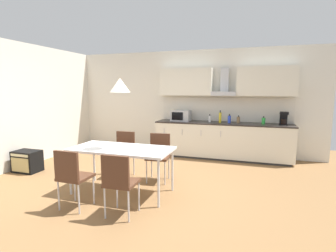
% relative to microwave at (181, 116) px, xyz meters
% --- Properties ---
extents(ground_plane, '(8.84, 8.65, 0.02)m').
position_rel_microwave_xyz_m(ground_plane, '(-0.04, -2.56, -1.04)').
color(ground_plane, brown).
extents(wall_back, '(7.07, 0.10, 2.69)m').
position_rel_microwave_xyz_m(wall_back, '(-0.04, 0.37, 0.32)').
color(wall_back, silver).
rests_on(wall_back, ground_plane).
extents(kitchen_counter, '(3.28, 0.67, 0.89)m').
position_rel_microwave_xyz_m(kitchen_counter, '(1.06, 0.00, -0.58)').
color(kitchen_counter, '#333333').
rests_on(kitchen_counter, ground_plane).
extents(backsplash_tile, '(3.26, 0.02, 0.60)m').
position_rel_microwave_xyz_m(backsplash_tile, '(1.06, 0.31, 0.16)').
color(backsplash_tile, silver).
rests_on(backsplash_tile, kitchen_counter).
extents(upper_wall_cabinets, '(3.26, 0.40, 0.68)m').
position_rel_microwave_xyz_m(upper_wall_cabinets, '(1.06, 0.16, 0.84)').
color(upper_wall_cabinets, silver).
extents(microwave, '(0.48, 0.35, 0.28)m').
position_rel_microwave_xyz_m(microwave, '(0.00, 0.00, 0.00)').
color(microwave, '#ADADB2').
rests_on(microwave, kitchen_counter).
extents(coffee_maker, '(0.18, 0.19, 0.30)m').
position_rel_microwave_xyz_m(coffee_maker, '(2.43, 0.03, 0.01)').
color(coffee_maker, black).
rests_on(coffee_maker, kitchen_counter).
extents(bottle_green, '(0.08, 0.08, 0.18)m').
position_rel_microwave_xyz_m(bottle_green, '(2.00, 0.01, -0.06)').
color(bottle_green, green).
rests_on(bottle_green, kitchen_counter).
extents(bottle_white, '(0.06, 0.06, 0.19)m').
position_rel_microwave_xyz_m(bottle_white, '(0.74, 0.03, -0.06)').
color(bottle_white, white).
rests_on(bottle_white, kitchen_counter).
extents(bottle_brown, '(0.07, 0.07, 0.18)m').
position_rel_microwave_xyz_m(bottle_brown, '(1.43, 0.03, -0.06)').
color(bottle_brown, brown).
rests_on(bottle_brown, kitchen_counter).
extents(bottle_blue, '(0.07, 0.07, 0.21)m').
position_rel_microwave_xyz_m(bottle_blue, '(1.22, 0.00, -0.05)').
color(bottle_blue, blue).
rests_on(bottle_blue, kitchen_counter).
extents(bottle_yellow, '(0.07, 0.07, 0.30)m').
position_rel_microwave_xyz_m(bottle_yellow, '(1.00, -0.00, -0.01)').
color(bottle_yellow, yellow).
rests_on(bottle_yellow, kitchen_counter).
extents(dining_table, '(1.64, 0.79, 0.75)m').
position_rel_microwave_xyz_m(dining_table, '(-0.24, -2.74, -0.32)').
color(dining_table, white).
rests_on(dining_table, ground_plane).
extents(chair_far_left, '(0.42, 0.42, 0.87)m').
position_rel_microwave_xyz_m(chair_far_left, '(-0.61, -1.97, -0.49)').
color(chair_far_left, '#4C2D1E').
rests_on(chair_far_left, ground_plane).
extents(chair_near_left, '(0.41, 0.41, 0.87)m').
position_rel_microwave_xyz_m(chair_near_left, '(-0.61, -3.52, -0.49)').
color(chair_near_left, '#4C2D1E').
rests_on(chair_near_left, ground_plane).
extents(chair_far_right, '(0.44, 0.44, 0.87)m').
position_rel_microwave_xyz_m(chair_far_right, '(0.12, -1.97, -0.49)').
color(chair_far_right, '#4C2D1E').
rests_on(chair_far_right, ground_plane).
extents(chair_near_right, '(0.41, 0.41, 0.87)m').
position_rel_microwave_xyz_m(chair_near_right, '(0.13, -3.52, -0.49)').
color(chair_near_right, '#4C2D1E').
rests_on(chair_near_right, ground_plane).
extents(guitar_amp, '(0.52, 0.37, 0.44)m').
position_rel_microwave_xyz_m(guitar_amp, '(-2.64, -2.36, -0.81)').
color(guitar_amp, black).
rests_on(guitar_amp, ground_plane).
extents(pendant_lamp, '(0.32, 0.32, 0.22)m').
position_rel_microwave_xyz_m(pendant_lamp, '(-0.24, -2.74, 0.73)').
color(pendant_lamp, silver).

